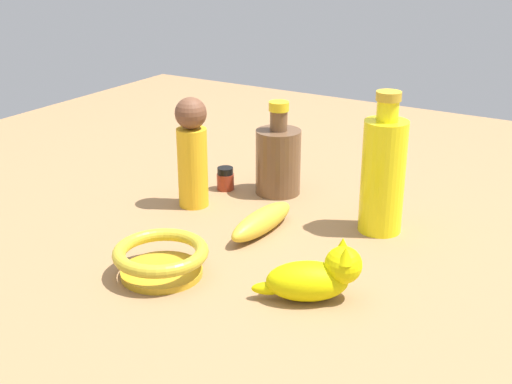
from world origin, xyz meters
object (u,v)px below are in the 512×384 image
object	(u,v)px
banana	(262,221)
nail_polish_jar	(225,179)
bowl	(161,258)
bottle_tall	(383,173)
person_figure_adult	(192,152)
bottle_short	(278,159)
cat_figurine	(317,276)

from	to	relation	value
banana	nail_polish_jar	size ratio (longest dim) A/B	3.72
bowl	bottle_tall	distance (m)	0.41
person_figure_adult	bowl	distance (m)	0.29
nail_polish_jar	banana	bearing A→B (deg)	-39.58
banana	bottle_short	world-z (taller)	bottle_short
nail_polish_jar	cat_figurine	bearing A→B (deg)	-39.91
nail_polish_jar	person_figure_adult	bearing A→B (deg)	-93.45
bowl	bottle_tall	xyz separation A→B (m)	(0.22, 0.33, 0.08)
person_figure_adult	bowl	bearing A→B (deg)	-64.07
bottle_short	bottle_tall	bearing A→B (deg)	-14.85
person_figure_adult	bottle_tall	bearing A→B (deg)	12.40
bottle_short	banana	bearing A→B (deg)	-68.66
bottle_tall	cat_figurine	distance (m)	0.28
banana	cat_figurine	bearing A→B (deg)	-127.60
person_figure_adult	cat_figurine	world-z (taller)	person_figure_adult
banana	bottle_tall	size ratio (longest dim) A/B	0.70
bowl	bottle_tall	world-z (taller)	bottle_tall
person_figure_adult	bottle_short	size ratio (longest dim) A/B	1.13
bowl	nail_polish_jar	bearing A→B (deg)	108.30
person_figure_adult	bowl	size ratio (longest dim) A/B	1.44
banana	nail_polish_jar	world-z (taller)	nail_polish_jar
person_figure_adult	nail_polish_jar	xyz separation A→B (m)	(0.01, 0.10, -0.08)
cat_figurine	bowl	bearing A→B (deg)	-165.82
banana	person_figure_adult	bearing A→B (deg)	79.76
cat_figurine	person_figure_adult	bearing A→B (deg)	151.58
banana	person_figure_adult	size ratio (longest dim) A/B	0.82
cat_figurine	bottle_short	bearing A→B (deg)	127.01
person_figure_adult	bottle_tall	distance (m)	0.36
bottle_tall	nail_polish_jar	bearing A→B (deg)	175.95
bowl	person_figure_adult	bearing A→B (deg)	115.93
bowl	bottle_tall	size ratio (longest dim) A/B	0.59
nail_polish_jar	bottle_tall	size ratio (longest dim) A/B	0.19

